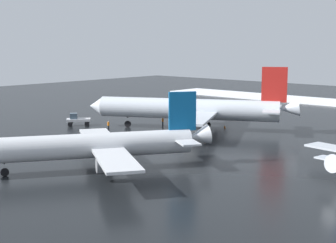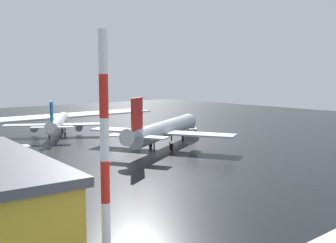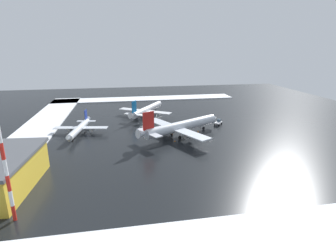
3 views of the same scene
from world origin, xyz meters
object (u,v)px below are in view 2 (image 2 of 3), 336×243
object	(u,v)px
ground_crew_mid_apron	(187,139)
traffic_cone_near_nose	(170,151)
airplane_far_rear	(58,123)
pushback_tug	(192,128)
traffic_cone_mid_line	(179,143)
traffic_cone_wingtip_side	(169,142)
airplane_parked_starboard	(165,129)
ground_crew_near_tug	(171,132)
ground_crew_beside_wing	(154,144)
antenna_mast	(105,161)

from	to	relation	value
ground_crew_mid_apron	traffic_cone_near_nose	bearing A→B (deg)	-165.13
airplane_far_rear	pushback_tug	bearing A→B (deg)	-92.77
traffic_cone_mid_line	traffic_cone_wingtip_side	xyz separation A→B (m)	(-2.41, -0.97, 0.00)
pushback_tug	traffic_cone_mid_line	world-z (taller)	pushback_tug
airplane_parked_starboard	ground_crew_near_tug	distance (m)	15.98
ground_crew_beside_wing	traffic_cone_near_nose	world-z (taller)	ground_crew_beside_wing
airplane_far_rear	traffic_cone_wingtip_side	distance (m)	33.18
pushback_tug	ground_crew_mid_apron	xyz separation A→B (m)	(11.06, -12.57, -0.31)
ground_crew_near_tug	traffic_cone_wingtip_side	world-z (taller)	ground_crew_near_tug
airplane_far_rear	traffic_cone_wingtip_side	world-z (taller)	airplane_far_rear
traffic_cone_mid_line	traffic_cone_wingtip_side	size ratio (longest dim) A/B	1.00
airplane_far_rear	traffic_cone_near_nose	size ratio (longest dim) A/B	53.19
airplane_parked_starboard	airplane_far_rear	bearing A→B (deg)	78.72
antenna_mast	traffic_cone_near_nose	bearing A→B (deg)	133.57
pushback_tug	ground_crew_near_tug	world-z (taller)	pushback_tug
airplane_far_rear	traffic_cone_near_nose	xyz separation A→B (m)	(38.18, 6.61, -2.97)
ground_crew_near_tug	traffic_cone_near_nose	world-z (taller)	ground_crew_near_tug
airplane_far_rear	ground_crew_beside_wing	size ratio (longest dim) A/B	17.11
airplane_parked_starboard	ground_crew_mid_apron	distance (m)	7.81
ground_crew_beside_wing	traffic_cone_mid_line	xyz separation A→B (m)	(0.09, 7.51, -0.70)
airplane_parked_starboard	ground_crew_near_tug	size ratio (longest dim) A/B	21.50
pushback_tug	ground_crew_beside_wing	distance (m)	25.62
airplane_far_rear	traffic_cone_near_nose	bearing A→B (deg)	-137.58
ground_crew_near_tug	traffic_cone_wingtip_side	xyz separation A→B (m)	(8.41, -8.05, -0.70)
pushback_tug	traffic_cone_near_nose	distance (m)	28.75
traffic_cone_mid_line	traffic_cone_wingtip_side	world-z (taller)	same
airplane_far_rear	antenna_mast	size ratio (longest dim) A/B	1.47
ground_crew_mid_apron	traffic_cone_wingtip_side	bearing A→B (deg)	138.33
ground_crew_near_tug	antenna_mast	world-z (taller)	antenna_mast
antenna_mast	traffic_cone_wingtip_side	distance (m)	67.00
traffic_cone_near_nose	ground_crew_beside_wing	bearing A→B (deg)	178.09
ground_crew_mid_apron	ground_crew_near_tug	bearing A→B (deg)	52.66
traffic_cone_mid_line	traffic_cone_wingtip_side	distance (m)	2.60
traffic_cone_wingtip_side	antenna_mast	bearing A→B (deg)	-45.46
ground_crew_mid_apron	pushback_tug	bearing A→B (deg)	26.39
traffic_cone_mid_line	traffic_cone_near_nose	bearing A→B (deg)	-54.31
airplane_parked_starboard	traffic_cone_wingtip_side	bearing A→B (deg)	6.02
airplane_parked_starboard	traffic_cone_mid_line	bearing A→B (deg)	-29.38
pushback_tug	traffic_cone_mid_line	bearing A→B (deg)	166.80
traffic_cone_wingtip_side	ground_crew_mid_apron	bearing A→B (deg)	63.28
ground_crew_mid_apron	ground_crew_beside_wing	size ratio (longest dim) A/B	1.00
airplane_parked_starboard	traffic_cone_mid_line	distance (m)	5.71
pushback_tug	ground_crew_mid_apron	distance (m)	16.75
ground_crew_beside_wing	traffic_cone_near_nose	xyz separation A→B (m)	(5.62, -0.19, -0.70)
pushback_tug	traffic_cone_wingtip_side	world-z (taller)	pushback_tug
pushback_tug	antenna_mast	size ratio (longest dim) A/B	0.25
antenna_mast	traffic_cone_mid_line	bearing A→B (deg)	132.43
antenna_mast	traffic_cone_near_nose	world-z (taller)	antenna_mast
airplane_far_rear	ground_crew_near_tug	size ratio (longest dim) A/B	17.11
ground_crew_mid_apron	ground_crew_beside_wing	xyz separation A→B (m)	(0.41, -10.33, 0.00)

